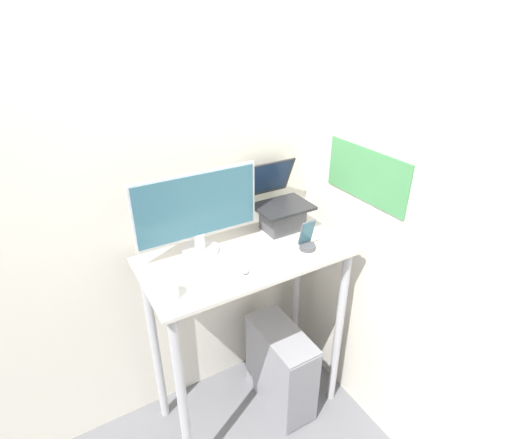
# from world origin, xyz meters

# --- Properties ---
(ground_plane) EXTENTS (12.00, 12.00, 0.00)m
(ground_plane) POSITION_xyz_m (0.00, 0.00, 0.00)
(ground_plane) COLOR slate
(wall_back) EXTENTS (6.00, 0.05, 2.60)m
(wall_back) POSITION_xyz_m (0.00, 0.61, 1.30)
(wall_back) COLOR silver
(wall_back) RESTS_ON ground_plane
(wall_side_right) EXTENTS (0.06, 6.00, 2.60)m
(wall_side_right) POSITION_xyz_m (0.62, 0.00, 1.30)
(wall_side_right) COLOR silver
(wall_side_right) RESTS_ON ground_plane
(desk) EXTENTS (1.06, 0.53, 1.12)m
(desk) POSITION_xyz_m (0.00, 0.26, 0.85)
(desk) COLOR beige
(desk) RESTS_ON ground_plane
(laptop) EXTENTS (0.30, 0.31, 0.35)m
(laptop) POSITION_xyz_m (0.29, 0.41, 1.23)
(laptop) COLOR #4C4C51
(laptop) RESTS_ON desk
(monitor) EXTENTS (0.63, 0.19, 0.42)m
(monitor) POSITION_xyz_m (-0.20, 0.40, 1.34)
(monitor) COLOR silver
(monitor) RESTS_ON desk
(keyboard) EXTENTS (0.25, 0.11, 0.02)m
(keyboard) POSITION_xyz_m (0.08, 0.14, 1.13)
(keyboard) COLOR white
(keyboard) RESTS_ON desk
(mouse) EXTENTS (0.04, 0.06, 0.03)m
(mouse) POSITION_xyz_m (-0.10, 0.13, 1.14)
(mouse) COLOR #99999E
(mouse) RESTS_ON desk
(cell_phone) EXTENTS (0.08, 0.08, 0.16)m
(cell_phone) POSITION_xyz_m (0.28, 0.15, 1.16)
(cell_phone) COLOR #4C4C51
(cell_phone) RESTS_ON desk
(computer_tower) EXTENTS (0.22, 0.48, 0.55)m
(computer_tower) POSITION_xyz_m (0.19, 0.21, 0.27)
(computer_tower) COLOR gray
(computer_tower) RESTS_ON ground_plane
(mug) EXTENTS (0.09, 0.09, 0.08)m
(mug) POSITION_xyz_m (-0.46, 0.13, 1.16)
(mug) COLOR white
(mug) RESTS_ON desk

